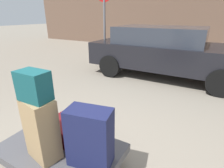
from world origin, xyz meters
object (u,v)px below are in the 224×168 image
(suitcase_maroon_front_right, at_px, (71,130))
(suitcase_navy_front_left, at_px, (90,138))
(luggage_cart, at_px, (61,152))
(parked_car, at_px, (165,51))
(suitcase_tan_rear_left, at_px, (41,129))
(duffel_bag_teal_topmost_pile, at_px, (34,86))
(no_parking_sign, at_px, (104,19))

(suitcase_maroon_front_right, relative_size, suitcase_navy_front_left, 0.96)
(luggage_cart, bearing_deg, parked_car, 87.83)
(parked_car, bearing_deg, suitcase_tan_rear_left, -92.68)
(luggage_cart, xyz_separation_m, duffel_bag_teal_topmost_pile, (-0.05, -0.17, 0.86))
(parked_car, bearing_deg, suitcase_navy_front_left, -86.28)
(suitcase_navy_front_left, distance_m, parked_car, 4.15)
(suitcase_tan_rear_left, bearing_deg, parked_car, 99.14)
(suitcase_tan_rear_left, distance_m, duffel_bag_teal_topmost_pile, 0.47)
(suitcase_navy_front_left, bearing_deg, suitcase_maroon_front_right, 144.21)
(duffel_bag_teal_topmost_pile, height_order, no_parking_sign, no_parking_sign)
(suitcase_tan_rear_left, distance_m, suitcase_navy_front_left, 0.50)
(no_parking_sign, bearing_deg, duffel_bag_teal_topmost_pile, -66.94)
(duffel_bag_teal_topmost_pile, bearing_deg, suitcase_maroon_front_right, 81.60)
(suitcase_maroon_front_right, xyz_separation_m, suitcase_navy_front_left, (0.42, -0.20, 0.19))
(suitcase_maroon_front_right, bearing_deg, no_parking_sign, 121.01)
(duffel_bag_teal_topmost_pile, xyz_separation_m, parked_car, (0.20, 4.30, -0.37))
(suitcase_navy_front_left, xyz_separation_m, duffel_bag_teal_topmost_pile, (-0.47, -0.16, 0.50))
(suitcase_maroon_front_right, bearing_deg, parked_car, 93.24)
(suitcase_maroon_front_right, bearing_deg, duffel_bag_teal_topmost_pile, -92.31)
(suitcase_tan_rear_left, relative_size, suitcase_navy_front_left, 1.10)
(suitcase_tan_rear_left, xyz_separation_m, duffel_bag_teal_topmost_pile, (0.00, 0.00, 0.47))
(suitcase_tan_rear_left, bearing_deg, no_parking_sign, 124.88)
(duffel_bag_teal_topmost_pile, xyz_separation_m, no_parking_sign, (-1.79, 4.20, 0.46))
(suitcase_tan_rear_left, bearing_deg, suitcase_maroon_front_right, 94.05)
(duffel_bag_teal_topmost_pile, relative_size, parked_car, 0.07)
(duffel_bag_teal_topmost_pile, height_order, parked_car, parked_car)
(suitcase_tan_rear_left, relative_size, duffel_bag_teal_topmost_pile, 2.25)
(suitcase_maroon_front_right, distance_m, suitcase_navy_front_left, 0.50)
(suitcase_navy_front_left, relative_size, no_parking_sign, 0.23)
(luggage_cart, relative_size, no_parking_sign, 0.52)
(duffel_bag_teal_topmost_pile, bearing_deg, no_parking_sign, 112.44)
(suitcase_tan_rear_left, xyz_separation_m, suitcase_maroon_front_right, (0.05, 0.36, -0.22))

